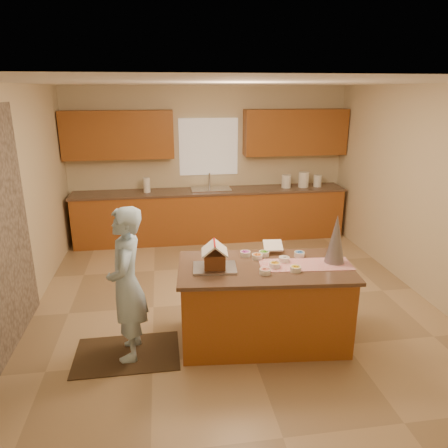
# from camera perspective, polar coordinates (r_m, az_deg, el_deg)

# --- Properties ---
(floor) EXTENTS (5.50, 5.50, 0.00)m
(floor) POSITION_cam_1_polar(r_m,az_deg,el_deg) (5.55, 1.35, -10.47)
(floor) COLOR tan
(floor) RESTS_ON ground
(ceiling) EXTENTS (5.50, 5.50, 0.00)m
(ceiling) POSITION_cam_1_polar(r_m,az_deg,el_deg) (4.89, 1.59, 18.64)
(ceiling) COLOR silver
(ceiling) RESTS_ON floor
(wall_back) EXTENTS (5.50, 5.50, 0.00)m
(wall_back) POSITION_cam_1_polar(r_m,az_deg,el_deg) (7.72, -2.11, 8.24)
(wall_back) COLOR beige
(wall_back) RESTS_ON floor
(wall_front) EXTENTS (5.50, 5.50, 0.00)m
(wall_front) POSITION_cam_1_polar(r_m,az_deg,el_deg) (2.57, 12.39, -12.38)
(wall_front) COLOR beige
(wall_front) RESTS_ON floor
(wall_left) EXTENTS (5.50, 5.50, 0.00)m
(wall_left) POSITION_cam_1_polar(r_m,az_deg,el_deg) (5.24, -26.56, 1.79)
(wall_left) COLOR beige
(wall_left) RESTS_ON floor
(wall_right) EXTENTS (5.50, 5.50, 0.00)m
(wall_right) POSITION_cam_1_polar(r_m,az_deg,el_deg) (6.01, 25.72, 3.74)
(wall_right) COLOR beige
(wall_right) RESTS_ON floor
(window_curtain) EXTENTS (1.05, 0.03, 1.00)m
(window_curtain) POSITION_cam_1_polar(r_m,az_deg,el_deg) (7.64, -2.11, 10.42)
(window_curtain) COLOR white
(window_curtain) RESTS_ON wall_back
(back_counter_base) EXTENTS (4.80, 0.60, 0.88)m
(back_counter_base) POSITION_cam_1_polar(r_m,az_deg,el_deg) (7.63, -1.78, 1.12)
(back_counter_base) COLOR brown
(back_counter_base) RESTS_ON floor
(back_counter_top) EXTENTS (4.85, 0.63, 0.04)m
(back_counter_top) POSITION_cam_1_polar(r_m,az_deg,el_deg) (7.51, -1.81, 4.48)
(back_counter_top) COLOR brown
(back_counter_top) RESTS_ON back_counter_base
(upper_cabinet_left) EXTENTS (1.85, 0.35, 0.80)m
(upper_cabinet_left) POSITION_cam_1_polar(r_m,az_deg,el_deg) (7.45, -14.18, 11.66)
(upper_cabinet_left) COLOR brown
(upper_cabinet_left) RESTS_ON wall_back
(upper_cabinet_right) EXTENTS (1.85, 0.35, 0.80)m
(upper_cabinet_right) POSITION_cam_1_polar(r_m,az_deg,el_deg) (7.80, 9.65, 12.19)
(upper_cabinet_right) COLOR brown
(upper_cabinet_right) RESTS_ON wall_back
(sink) EXTENTS (0.70, 0.45, 0.12)m
(sink) POSITION_cam_1_polar(r_m,az_deg,el_deg) (7.52, -1.81, 4.41)
(sink) COLOR silver
(sink) RESTS_ON back_counter_top
(faucet) EXTENTS (0.03, 0.03, 0.28)m
(faucet) POSITION_cam_1_polar(r_m,az_deg,el_deg) (7.65, -1.98, 5.96)
(faucet) COLOR silver
(faucet) RESTS_ON back_counter_top
(island_base) EXTENTS (1.79, 1.01, 0.84)m
(island_base) POSITION_cam_1_polar(r_m,az_deg,el_deg) (4.61, 5.41, -10.91)
(island_base) COLOR brown
(island_base) RESTS_ON floor
(island_top) EXTENTS (1.87, 1.09, 0.04)m
(island_top) POSITION_cam_1_polar(r_m,az_deg,el_deg) (4.41, 5.57, -5.90)
(island_top) COLOR brown
(island_top) RESTS_ON island_base
(table_runner) EXTENTS (0.98, 0.43, 0.01)m
(table_runner) POSITION_cam_1_polar(r_m,az_deg,el_deg) (4.49, 11.03, -5.43)
(table_runner) COLOR #A20B1D
(table_runner) RESTS_ON island_top
(baking_tray) EXTENTS (0.47, 0.36, 0.02)m
(baking_tray) POSITION_cam_1_polar(r_m,az_deg,el_deg) (4.31, -1.28, -5.97)
(baking_tray) COLOR silver
(baking_tray) RESTS_ON island_top
(cookbook) EXTENTS (0.22, 0.18, 0.09)m
(cookbook) POSITION_cam_1_polar(r_m,az_deg,el_deg) (4.73, 6.66, -2.91)
(cookbook) COLOR white
(cookbook) RESTS_ON island_top
(tinsel_tree) EXTENTS (0.23, 0.23, 0.53)m
(tinsel_tree) POSITION_cam_1_polar(r_m,az_deg,el_deg) (4.53, 14.95, -1.99)
(tinsel_tree) COLOR #B0AEBB
(tinsel_tree) RESTS_ON island_top
(rug) EXTENTS (1.07, 0.70, 0.01)m
(rug) POSITION_cam_1_polar(r_m,az_deg,el_deg) (4.68, -13.00, -16.80)
(rug) COLOR black
(rug) RESTS_ON floor
(boy) EXTENTS (0.40, 0.59, 1.58)m
(boy) POSITION_cam_1_polar(r_m,az_deg,el_deg) (4.28, -13.06, -7.98)
(boy) COLOR #ABD2F2
(boy) RESTS_ON rug
(canister_a) EXTENTS (0.17, 0.17, 0.23)m
(canister_a) POSITION_cam_1_polar(r_m,az_deg,el_deg) (7.77, 8.46, 5.77)
(canister_a) COLOR white
(canister_a) RESTS_ON back_counter_top
(canister_b) EXTENTS (0.19, 0.19, 0.28)m
(canister_b) POSITION_cam_1_polar(r_m,az_deg,el_deg) (7.86, 10.75, 5.96)
(canister_b) COLOR white
(canister_b) RESTS_ON back_counter_top
(canister_c) EXTENTS (0.15, 0.15, 0.21)m
(canister_c) POSITION_cam_1_polar(r_m,az_deg,el_deg) (7.96, 12.59, 5.75)
(canister_c) COLOR white
(canister_c) RESTS_ON back_counter_top
(paper_towel) EXTENTS (0.12, 0.12, 0.26)m
(paper_towel) POSITION_cam_1_polar(r_m,az_deg,el_deg) (7.44, -10.45, 5.23)
(paper_towel) COLOR white
(paper_towel) RESTS_ON back_counter_top
(gingerbread_house) EXTENTS (0.28, 0.29, 0.27)m
(gingerbread_house) POSITION_cam_1_polar(r_m,az_deg,el_deg) (4.26, -1.29, -4.59)
(gingerbread_house) COLOR brown
(gingerbread_house) RESTS_ON baking_tray
(candy_bowls) EXTENTS (0.70, 0.61, 0.05)m
(candy_bowls) POSITION_cam_1_polar(r_m,az_deg,el_deg) (4.49, 6.67, -4.90)
(candy_bowls) COLOR white
(candy_bowls) RESTS_ON island_top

